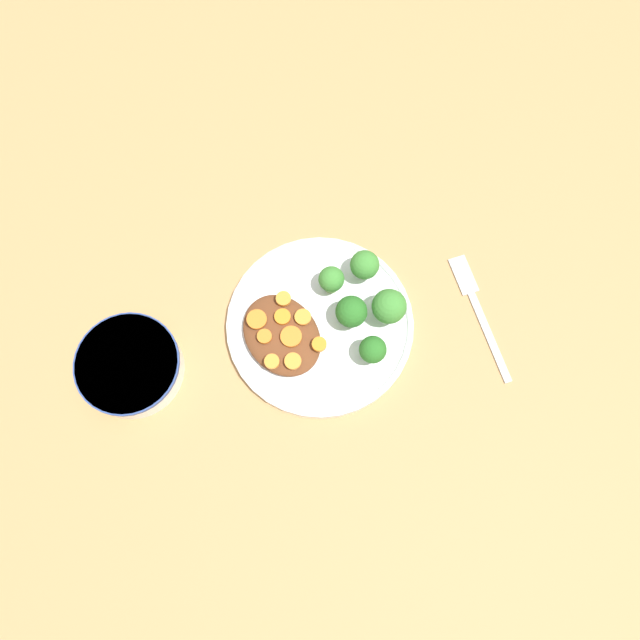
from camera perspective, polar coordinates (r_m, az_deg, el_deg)
The scene contains 19 objects.
ground_plane at distance 0.84m, azimuth 0.00°, elevation -0.62°, with size 4.00×4.00×0.00m, color tan.
plate at distance 0.83m, azimuth 0.00°, elevation -0.41°, with size 0.25×0.25×0.02m.
dip_bowl at distance 0.83m, azimuth -16.96°, elevation -4.06°, with size 0.13×0.13×0.04m.
stew_mound at distance 0.81m, azimuth -3.51°, elevation -1.37°, with size 0.12×0.09×0.02m, color brown.
broccoli_floret_0 at distance 0.81m, azimuth 1.04°, elevation 3.68°, with size 0.03×0.03×0.05m.
broccoli_floret_1 at distance 0.80m, azimuth 6.33°, elevation 1.21°, with size 0.05×0.05×0.06m.
broccoli_floret_2 at distance 0.79m, azimuth 2.88°, elevation 0.75°, with size 0.04×0.04×0.05m.
broccoli_floret_3 at distance 0.78m, azimuth 4.83°, elevation -2.77°, with size 0.04×0.04×0.05m.
broccoli_floret_4 at distance 0.82m, azimuth 4.10°, elevation 5.02°, with size 0.04×0.04×0.05m.
carrot_slice_0 at distance 0.79m, azimuth -0.07°, elevation -2.24°, with size 0.02×0.02×0.01m, color orange.
carrot_slice_1 at distance 0.78m, azimuth -2.50°, elevation -3.78°, with size 0.02×0.02×0.00m, color orange.
carrot_slice_2 at distance 0.79m, azimuth -2.48°, elevation -1.78°, with size 0.03×0.03×0.01m, color orange.
carrot_slice_3 at distance 0.80m, azimuth -1.57°, elevation 0.27°, with size 0.02×0.02×0.00m, color orange.
carrot_slice_4 at distance 0.80m, azimuth -5.80°, elevation 0.05°, with size 0.03×0.03×0.00m, color orange.
carrot_slice_5 at distance 0.79m, azimuth -5.10°, elevation -1.50°, with size 0.02×0.02×0.01m, color orange.
carrot_slice_6 at distance 0.78m, azimuth -4.42°, elevation -3.81°, with size 0.02×0.02×0.01m, color orange.
carrot_slice_7 at distance 0.81m, azimuth -3.36°, elevation 1.95°, with size 0.02×0.02×0.01m, color orange.
carrot_slice_8 at distance 0.80m, azimuth -3.44°, elevation 0.29°, with size 0.02×0.02×0.01m, color orange.
fork at distance 0.87m, azimuth 14.10°, elevation 1.36°, with size 0.18×0.07×0.01m.
Camera 1 is at (0.20, -0.13, 0.80)m, focal length 35.00 mm.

